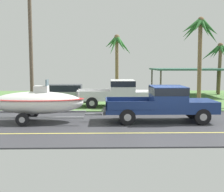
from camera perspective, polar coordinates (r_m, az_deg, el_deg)
ground at (r=23.37m, az=6.10°, el=-1.28°), size 36.00×22.00×0.11m
pickup_truck_towing at (r=15.88m, az=10.46°, el=-1.09°), size 5.94×2.10×1.86m
boat_on_trailer at (r=15.95m, az=-14.20°, el=-1.20°), size 6.08×2.28×2.22m
parked_pickup_background at (r=20.80m, az=1.91°, el=0.75°), size 5.72×2.06×1.89m
parked_sedan_near at (r=23.75m, az=-8.60°, el=0.47°), size 4.75×1.81×1.38m
carport_awning at (r=28.66m, az=15.02°, el=4.88°), size 7.16×5.27×2.57m
palm_tree_near_left at (r=23.14m, az=16.51°, el=11.09°), size 3.07×3.00×6.42m
palm_tree_near_right at (r=28.87m, az=1.09°, el=8.88°), size 2.74×2.96×5.80m
palm_tree_mid at (r=30.41m, az=19.92°, el=7.26°), size 3.00×2.67×4.99m
utility_pole at (r=20.30m, az=-15.30°, el=10.17°), size 0.24×1.80×8.70m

